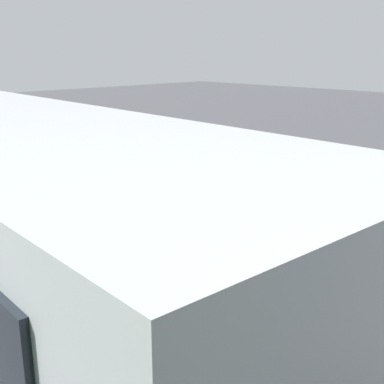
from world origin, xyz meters
The scene contains 12 objects.
ground_plane centered at (0.00, 0.00, 0.00)m, with size 80.00×80.00×0.00m, color #424247.
spectator_far_left centered at (-2.31, 1.85, 0.99)m, with size 0.58×0.38×1.66m.
spectator_left centered at (-1.27, 2.03, 1.08)m, with size 0.57×0.38×1.80m.
spectator_centre centered at (-0.21, 1.95, 1.04)m, with size 0.58×0.34×1.75m.
spectator_right centered at (0.99, 1.75, 1.06)m, with size 0.57×0.33×1.78m.
spectator_far_right centered at (1.85, 2.14, 1.05)m, with size 0.58×0.37×1.76m.
parked_motorcycle_silver centered at (-0.64, 2.58, 0.48)m, with size 2.05×0.58×0.99m.
stunt_motorcycle centered at (3.25, -2.42, 1.00)m, with size 2.03×0.60×1.68m.
traffic_cone centered at (0.87, -2.03, 0.30)m, with size 0.34×0.34×0.63m.
bay_line_b centered at (-2.22, -0.92, 0.00)m, with size 0.23×4.28×0.01m.
bay_line_c centered at (0.64, -0.92, 0.00)m, with size 0.21×3.54×0.01m.
bay_line_d centered at (3.50, -0.92, 0.00)m, with size 0.24×4.66×0.01m.
Camera 1 is at (-6.29, 6.95, 3.90)m, focal length 46.64 mm.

